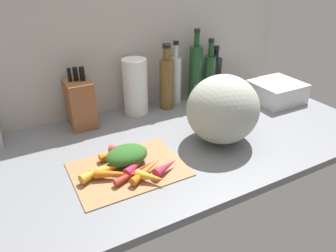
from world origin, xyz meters
TOP-DOWN VIEW (x-y plane):
  - ground_plane at (0.00, 0.00)cm, footprint 170.00×80.00cm
  - wall_back at (0.00, 38.50)cm, footprint 170.00×3.00cm
  - cutting_board at (-20.71, -11.25)cm, footprint 37.20×27.46cm
  - carrot_0 at (-30.71, -10.20)cm, footprint 13.66×7.44cm
  - carrot_1 at (-25.75, -10.48)cm, footprint 14.98×2.88cm
  - carrot_2 at (-18.45, -13.14)cm, footprint 11.46×8.90cm
  - carrot_3 at (-15.37, -7.13)cm, footprint 11.46×9.62cm
  - carrot_4 at (-19.82, -15.89)cm, footprint 17.21×7.44cm
  - carrot_5 at (-26.23, -14.62)cm, footprint 13.72×9.47cm
  - carrot_6 at (-16.50, -17.26)cm, footprint 14.77×9.77cm
  - carrot_7 at (-17.10, -21.65)cm, footprint 9.34×9.62cm
  - carrot_8 at (-16.66, -2.30)cm, footprint 14.48×9.18cm
  - carrot_9 at (-10.26, -18.97)cm, footprint 10.71×6.74cm
  - carrot_10 at (-22.69, -3.06)cm, footprint 10.77×2.90cm
  - carrot_greens_pile at (-19.78, -8.20)cm, footprint 14.52×11.17cm
  - winter_squash at (19.03, -9.72)cm, footprint 27.96×26.71cm
  - knife_block at (-25.46, 28.39)cm, footprint 10.26×13.08cm
  - paper_towel_roll at (0.32, 29.50)cm, footprint 11.00×11.00cm
  - bottle_0 at (14.87, 27.29)cm, footprint 6.58×6.58cm
  - bottle_1 at (22.19, 31.72)cm, footprint 5.57×5.57cm
  - bottle_2 at (31.54, 28.69)cm, footprint 6.32×6.32cm
  - bottle_3 at (38.88, 27.26)cm, footprint 5.75×5.75cm
  - bottle_4 at (45.90, 32.13)cm, footprint 6.63×6.63cm
  - dish_rack at (66.92, 8.64)cm, footprint 23.09×21.51cm

SIDE VIEW (x-z plane):
  - ground_plane at x=0.00cm, z-range -3.00..0.00cm
  - cutting_board at x=-20.71cm, z-range 0.00..0.80cm
  - carrot_4 at x=-19.82cm, z-range 0.80..3.16cm
  - carrot_1 at x=-25.75cm, z-range 0.80..3.58cm
  - carrot_6 at x=-16.50cm, z-range 0.80..3.58cm
  - carrot_3 at x=-15.37cm, z-range 0.80..3.62cm
  - carrot_10 at x=-22.69cm, z-range 0.80..3.64cm
  - carrot_8 at x=-16.66cm, z-range 0.80..3.78cm
  - carrot_5 at x=-26.23cm, z-range 0.80..3.99cm
  - carrot_0 at x=-30.71cm, z-range 0.80..4.00cm
  - carrot_2 at x=-18.45cm, z-range 0.80..4.08cm
  - carrot_9 at x=-10.26cm, z-range 0.80..4.13cm
  - carrot_7 at x=-17.10cm, z-range 0.80..4.19cm
  - carrot_greens_pile at x=-19.78cm, z-range 0.80..6.94cm
  - dish_rack at x=66.92cm, z-range 0.00..9.64cm
  - bottle_4 at x=45.90cm, z-range -2.51..22.41cm
  - knife_block at x=-25.46cm, z-range -2.48..23.01cm
  - bottle_3 at x=38.88cm, z-range -3.19..27.01cm
  - bottle_1 at x=22.19cm, z-range -3.07..26.95cm
  - paper_towel_roll at x=0.32cm, z-range 0.00..25.22cm
  - bottle_0 at x=14.87cm, z-range -2.36..28.11cm
  - winter_squash at x=19.03cm, z-range 0.00..26.40cm
  - bottle_2 at x=31.54cm, z-range -3.13..32.05cm
  - wall_back at x=0.00cm, z-range 0.00..60.00cm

